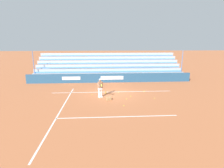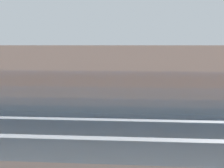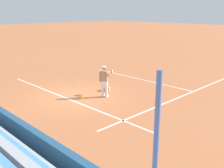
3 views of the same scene
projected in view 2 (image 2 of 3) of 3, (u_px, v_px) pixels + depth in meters
The scene contains 17 objects.
ground_plane at pixel (94, 99), 13.68m from camera, with size 160.00×160.00×0.00m, color #B7663D.
court_baseline_white at pixel (93, 101), 13.18m from camera, with size 12.00×0.10×0.01m, color white.
court_sideline_white at pixel (153, 88), 17.36m from camera, with size 0.10×12.00×0.01m, color white.
court_service_line_white at pixel (103, 84), 19.08m from camera, with size 8.22×0.10×0.01m, color white.
back_wall_sponsor_board at pixel (78, 115), 8.89m from camera, with size 20.27×0.25×1.10m.
bleacher_stand at pixel (58, 135), 6.26m from camera, with size 19.26×4.00×3.85m.
tennis_player at pixel (114, 82), 14.58m from camera, with size 0.56×1.07×1.71m.
ball_box_cardboard at pixel (104, 91), 15.57m from camera, with size 0.40×0.30×0.26m, color #A87F51.
tennis_ball_midcourt at pixel (84, 99), 13.52m from camera, with size 0.07×0.07×0.07m, color #CCE533.
tennis_ball_far_right at pixel (48, 92), 15.70m from camera, with size 0.07×0.07×0.07m, color #CCE533.
tennis_ball_toward_net at pixel (73, 94), 14.86m from camera, with size 0.07×0.07×0.07m, color #CCE533.
tennis_ball_stray_back at pixel (40, 100), 13.39m from camera, with size 0.07×0.07×0.07m, color #CCE533.
tennis_ball_near_player at pixel (92, 88), 17.12m from camera, with size 0.07×0.07×0.07m, color #CCE533.
tennis_ball_on_baseline at pixel (82, 92), 15.58m from camera, with size 0.07×0.07×0.07m, color #CCE533.
tennis_ball_by_box at pixel (43, 99), 13.63m from camera, with size 0.07×0.07×0.07m, color #CCE533.
tennis_ball_far_left at pixel (126, 97), 13.99m from camera, with size 0.07×0.07×0.07m, color #CCE533.
water_bottle at pixel (105, 97), 13.65m from camera, with size 0.07×0.07×0.22m, color yellow.
Camera 2 is at (1.91, -13.20, 3.36)m, focal length 35.00 mm.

